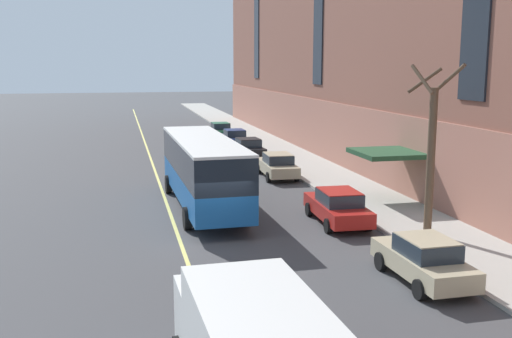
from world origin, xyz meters
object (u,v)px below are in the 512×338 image
(city_bus, at_px, (203,168))
(parked_car_green_1, at_px, (220,131))
(parked_car_navy_3, at_px, (234,138))
(parked_car_black_7, at_px, (248,148))
(parked_car_champagne_5, at_px, (424,260))
(parked_car_red_6, at_px, (338,206))
(street_tree_mid_block, at_px, (431,150))
(parked_car_champagne_4, at_px, (277,165))

(city_bus, xyz_separation_m, parked_car_green_1, (5.47, 27.53, -1.27))
(parked_car_navy_3, xyz_separation_m, parked_car_black_7, (-0.17, -6.29, 0.00))
(parked_car_black_7, bearing_deg, parked_car_champagne_5, -89.70)
(city_bus, relative_size, parked_car_red_6, 2.46)
(city_bus, distance_m, street_tree_mid_block, 10.98)
(parked_car_black_7, bearing_deg, city_bus, -110.04)
(parked_car_champagne_4, distance_m, street_tree_mid_block, 14.62)
(parked_car_green_1, distance_m, parked_car_navy_3, 6.17)
(parked_car_navy_3, bearing_deg, city_bus, -104.85)
(parked_car_green_1, bearing_deg, city_bus, -101.24)
(parked_car_navy_3, relative_size, parked_car_red_6, 0.89)
(parked_car_champagne_4, distance_m, parked_car_champagne_5, 18.84)
(parked_car_navy_3, relative_size, parked_car_black_7, 0.99)
(parked_car_champagne_4, relative_size, parked_car_black_7, 1.11)
(parked_car_champagne_4, xyz_separation_m, parked_car_red_6, (-0.20, -11.26, 0.00))
(parked_car_red_6, xyz_separation_m, street_tree_mid_block, (2.87, -2.83, 2.87))
(parked_car_black_7, bearing_deg, parked_car_navy_3, 88.49)
(city_bus, distance_m, parked_car_navy_3, 22.13)
(parked_car_champagne_4, xyz_separation_m, parked_car_champagne_5, (-0.07, -18.84, -0.00))
(street_tree_mid_block, bearing_deg, parked_car_navy_3, 95.47)
(parked_car_green_1, bearing_deg, parked_car_red_6, -89.95)
(parked_car_green_1, distance_m, parked_car_champagne_5, 39.21)
(city_bus, height_order, street_tree_mid_block, street_tree_mid_block)
(parked_car_green_1, distance_m, street_tree_mid_block, 34.70)
(city_bus, bearing_deg, parked_car_black_7, 69.96)
(parked_car_navy_3, xyz_separation_m, street_tree_mid_block, (2.71, -28.29, 2.87))
(parked_car_navy_3, bearing_deg, parked_car_black_7, -91.51)
(parked_car_green_1, relative_size, parked_car_champagne_5, 0.99)
(city_bus, bearing_deg, parked_car_green_1, 78.76)
(parked_car_green_1, distance_m, parked_car_red_6, 31.63)
(parked_car_champagne_5, xyz_separation_m, parked_car_black_7, (-0.14, 26.74, 0.00))
(parked_car_red_6, distance_m, street_tree_mid_block, 4.95)
(street_tree_mid_block, bearing_deg, parked_car_green_1, 94.81)
(city_bus, height_order, parked_car_red_6, city_bus)
(parked_car_navy_3, relative_size, parked_car_champagne_4, 0.89)
(city_bus, xyz_separation_m, parked_car_navy_3, (5.66, 21.36, -1.27))
(parked_car_red_6, xyz_separation_m, parked_car_black_7, (-0.00, 19.17, -0.00))
(city_bus, relative_size, parked_car_champagne_5, 2.72)
(parked_car_black_7, xyz_separation_m, street_tree_mid_block, (2.87, -22.00, 2.87))
(parked_car_red_6, relative_size, street_tree_mid_block, 0.70)
(parked_car_champagne_4, bearing_deg, parked_car_navy_3, 90.16)
(parked_car_champagne_4, height_order, street_tree_mid_block, street_tree_mid_block)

